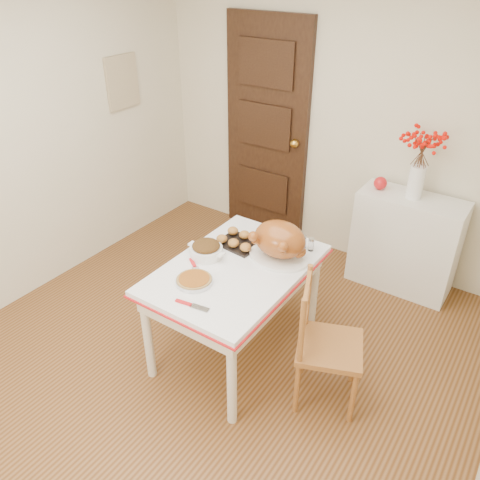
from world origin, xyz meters
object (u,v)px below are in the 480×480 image
Objects in this scene: sideboard at (405,243)px; turkey_platter at (280,241)px; chair_oak at (330,344)px; kitchen_table at (236,310)px; pumpkin_pie at (194,280)px.

turkey_platter reaches higher than sideboard.
sideboard is at bearing -21.02° from chair_oak.
sideboard is 0.68× the size of kitchen_table.
kitchen_table is 0.72m from chair_oak.
sideboard is 1.61m from kitchen_table.
turkey_platter is 0.62m from pumpkin_pie.
pumpkin_pie is (-0.11, -0.29, 0.39)m from kitchen_table.
pumpkin_pie reaches higher than kitchen_table.
kitchen_table is (-0.70, -1.45, -0.05)m from sideboard.
kitchen_table is 1.36× the size of chair_oak.
sideboard is at bearing 64.39° from kitchen_table.
chair_oak is at bearing -23.68° from turkey_platter.
chair_oak is 0.73m from turkey_platter.
turkey_platter is 1.83× the size of pumpkin_pie.
turkey_platter is at bearing 41.09° from chair_oak.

